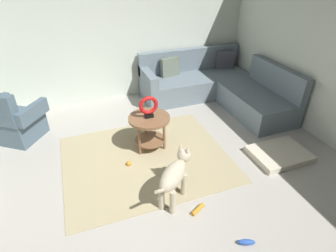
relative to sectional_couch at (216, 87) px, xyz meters
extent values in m
cube|color=#B7B2A8|center=(-1.99, -2.02, -0.34)|extent=(6.00, 6.00, 0.10)
cube|color=silver|center=(-1.99, 0.92, 1.06)|extent=(6.00, 0.12, 2.70)
cube|color=tan|center=(-1.84, -1.32, -0.28)|extent=(2.30, 1.90, 0.01)
cube|color=slate|center=(-0.26, 0.38, -0.08)|extent=(2.20, 0.85, 0.42)
cube|color=slate|center=(-0.26, 0.74, 0.36)|extent=(2.20, 0.14, 0.46)
cube|color=slate|center=(0.42, -0.74, -0.08)|extent=(0.85, 1.40, 0.42)
cube|color=slate|center=(0.77, -0.74, 0.36)|extent=(0.14, 1.40, 0.46)
cube|color=slate|center=(-1.28, 0.38, 0.24)|extent=(0.16, 0.85, 0.22)
cube|color=#4C4C56|center=(0.49, 0.59, 0.30)|extent=(0.40, 0.19, 0.38)
cube|color=slate|center=(-0.76, 0.59, 0.30)|extent=(0.40, 0.21, 0.39)
cube|color=#4C6070|center=(-3.56, -0.10, -0.09)|extent=(0.84, 0.84, 0.40)
cube|color=#4C6070|center=(-3.27, -0.31, 0.22)|extent=(0.43, 0.55, 0.22)
cylinder|color=brown|center=(-1.70, -1.09, 0.23)|extent=(0.60, 0.60, 0.04)
cylinder|color=brown|center=(-1.70, -1.09, -0.14)|extent=(0.45, 0.45, 0.02)
cylinder|color=brown|center=(-1.70, -0.87, -0.04)|extent=(0.04, 0.04, 0.50)
cylinder|color=brown|center=(-1.89, -1.20, -0.04)|extent=(0.04, 0.04, 0.50)
cylinder|color=brown|center=(-1.51, -1.20, -0.04)|extent=(0.04, 0.04, 0.50)
cube|color=black|center=(-1.70, -1.09, 0.28)|extent=(0.12, 0.08, 0.05)
torus|color=red|center=(-1.70, -1.09, 0.44)|extent=(0.28, 0.06, 0.28)
cube|color=beige|center=(-0.01, -1.94, -0.24)|extent=(0.80, 0.60, 0.09)
cylinder|color=beige|center=(-1.69, -2.04, -0.13)|extent=(0.07, 0.07, 0.32)
cylinder|color=beige|center=(-1.60, -2.14, -0.13)|extent=(0.07, 0.07, 0.32)
cylinder|color=beige|center=(-1.92, -2.25, -0.13)|extent=(0.07, 0.07, 0.32)
cylinder|color=beige|center=(-1.82, -2.36, -0.13)|extent=(0.07, 0.07, 0.32)
ellipsoid|color=beige|center=(-1.76, -2.20, 0.12)|extent=(0.53, 0.52, 0.24)
sphere|color=beige|center=(-1.54, -1.99, 0.19)|extent=(0.17, 0.17, 0.17)
ellipsoid|color=beige|center=(-1.49, -1.94, 0.17)|extent=(0.14, 0.13, 0.07)
cone|color=beige|center=(-1.58, -1.97, 0.30)|extent=(0.06, 0.06, 0.07)
cone|color=beige|center=(-1.52, -2.03, 0.30)|extent=(0.06, 0.06, 0.07)
cylinder|color=beige|center=(-1.98, -2.41, 0.16)|extent=(0.17, 0.16, 0.16)
sphere|color=orange|center=(-2.10, -1.38, -0.25)|extent=(0.07, 0.07, 0.07)
cylinder|color=orange|center=(-1.55, -2.44, -0.26)|extent=(0.20, 0.13, 0.05)
ellipsoid|color=blue|center=(-1.27, -2.99, -0.26)|extent=(0.19, 0.12, 0.06)
camera|label=1|loc=(-2.61, -4.33, 2.20)|focal=29.18mm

